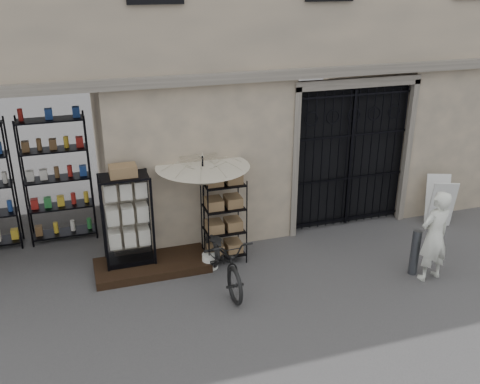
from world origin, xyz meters
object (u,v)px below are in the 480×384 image
object	(u,v)px
shopkeeper	(428,278)
market_umbrella	(203,171)
steel_bollard	(415,252)
wire_rack	(224,221)
display_cabinet	(128,224)
white_bucket	(210,261)
easel_sign	(440,202)
bicycle	(224,283)

from	to	relation	value
shopkeeper	market_umbrella	bearing A→B (deg)	-36.40
market_umbrella	steel_bollard	bearing A→B (deg)	-27.42
wire_rack	steel_bollard	bearing A→B (deg)	-21.35
display_cabinet	shopkeeper	size ratio (longest dim) A/B	1.08
display_cabinet	white_bucket	distance (m)	1.60
easel_sign	bicycle	bearing A→B (deg)	-150.20
display_cabinet	shopkeeper	distance (m)	5.31
market_umbrella	easel_sign	distance (m)	5.09
market_umbrella	white_bucket	world-z (taller)	market_umbrella
bicycle	steel_bollard	xyz separation A→B (m)	(3.26, -0.71, 0.42)
wire_rack	shopkeeper	xyz separation A→B (m)	(3.19, -1.72, -0.78)
bicycle	shopkeeper	world-z (taller)	bicycle
wire_rack	shopkeeper	world-z (taller)	wire_rack
wire_rack	shopkeeper	distance (m)	3.71
wire_rack	white_bucket	distance (m)	0.76
display_cabinet	steel_bollard	distance (m)	5.01
market_umbrella	bicycle	world-z (taller)	market_umbrella
bicycle	steel_bollard	bearing A→B (deg)	-14.78
display_cabinet	market_umbrella	world-z (taller)	market_umbrella
market_umbrella	shopkeeper	xyz separation A→B (m)	(3.50, -1.94, -1.70)
steel_bollard	white_bucket	bearing A→B (deg)	158.89
steel_bollard	easel_sign	bearing A→B (deg)	42.90
bicycle	steel_bollard	size ratio (longest dim) A/B	2.24
white_bucket	steel_bollard	size ratio (longest dim) A/B	0.34
wire_rack	market_umbrella	size ratio (longest dim) A/B	0.68
display_cabinet	shopkeeper	bearing A→B (deg)	-12.71
bicycle	shopkeeper	xyz separation A→B (m)	(3.43, -0.93, 0.00)
white_bucket	easel_sign	distance (m)	4.99
bicycle	market_umbrella	bearing A→B (deg)	91.18
steel_bollard	easel_sign	world-z (taller)	easel_sign
display_cabinet	bicycle	size ratio (longest dim) A/B	0.94
wire_rack	easel_sign	size ratio (longest dim) A/B	1.56
easel_sign	white_bucket	bearing A→B (deg)	-156.94
white_bucket	bicycle	bearing A→B (deg)	-81.76
display_cabinet	market_umbrella	xyz separation A→B (m)	(1.37, 0.02, 0.82)
easel_sign	wire_rack	bearing A→B (deg)	-159.38
bicycle	shopkeeper	size ratio (longest dim) A/B	1.15
wire_rack	market_umbrella	bearing A→B (deg)	149.65
wire_rack	white_bucket	bearing A→B (deg)	-141.93
market_umbrella	bicycle	distance (m)	1.98
market_umbrella	easel_sign	xyz separation A→B (m)	(4.95, -0.21, -1.17)
white_bucket	bicycle	world-z (taller)	bicycle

